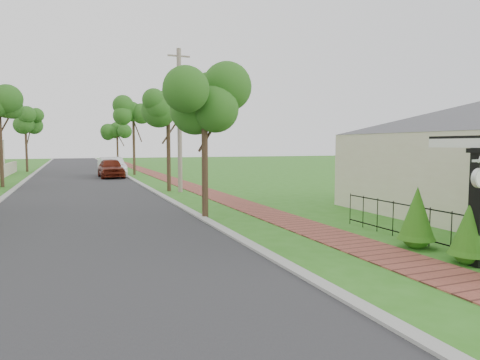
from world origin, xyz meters
TOP-DOWN VIEW (x-y plane):
  - ground at (0.00, 0.00)m, footprint 160.00×160.00m
  - road at (-3.00, 20.00)m, footprint 7.00×120.00m
  - kerb_right at (0.65, 20.00)m, footprint 0.30×120.00m
  - kerb_left at (-6.65, 20.00)m, footprint 0.30×120.00m
  - sidewalk at (3.25, 20.00)m, footprint 1.50×120.00m
  - porch_post at (4.55, -1.00)m, footprint 0.48×0.48m
  - picket_fence at (4.90, -0.00)m, footprint 0.03×8.02m
  - street_trees at (-2.87, 26.84)m, footprint 10.70×37.65m
  - hedge_row at (4.45, -1.02)m, footprint 0.93×3.71m
  - parked_car_red at (-0.67, 27.24)m, footprint 1.91×4.49m
  - parked_car_white at (-0.50, 28.45)m, footprint 2.00×4.86m
  - near_tree at (0.80, 6.77)m, footprint 2.01×2.01m
  - utility_pole at (1.97, 15.27)m, footprint 1.20×0.24m

SIDE VIEW (x-z plane):
  - ground at x=0.00m, z-range 0.00..0.00m
  - road at x=-3.00m, z-range -0.01..0.01m
  - kerb_right at x=0.65m, z-range -0.05..0.05m
  - kerb_left at x=-6.65m, z-range -0.05..0.05m
  - sidewalk at x=3.25m, z-range -0.01..0.01m
  - picket_fence at x=4.90m, z-range 0.03..1.03m
  - parked_car_red at x=-0.67m, z-range 0.00..1.51m
  - parked_car_white at x=-0.50m, z-range 0.00..1.57m
  - hedge_row at x=4.45m, z-range -0.13..1.71m
  - porch_post at x=4.55m, z-range -0.14..2.38m
  - utility_pole at x=1.97m, z-range 0.06..7.76m
  - near_tree at x=0.80m, z-range 1.53..6.70m
  - street_trees at x=-2.87m, z-range 1.59..7.48m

